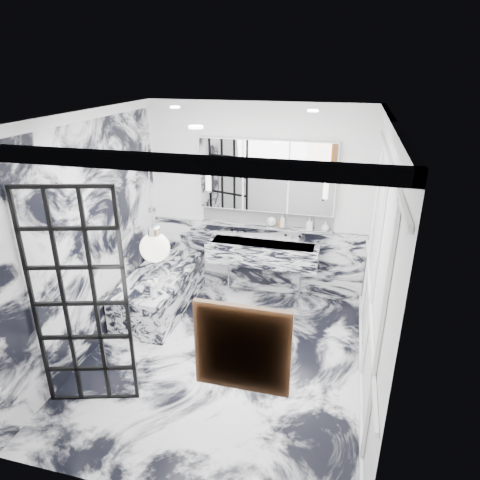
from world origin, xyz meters
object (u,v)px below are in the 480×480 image
(crittall_door, at_px, (80,303))
(bathtub, at_px, (161,291))
(trough_sink, at_px, (262,253))
(mirror_cabinet, at_px, (267,176))

(crittall_door, bearing_deg, bathtub, 75.68)
(trough_sink, height_order, mirror_cabinet, mirror_cabinet)
(trough_sink, height_order, bathtub, trough_sink)
(crittall_door, relative_size, trough_sink, 1.43)
(trough_sink, distance_m, mirror_cabinet, 1.10)
(crittall_door, relative_size, mirror_cabinet, 1.21)
(crittall_door, distance_m, trough_sink, 2.82)
(mirror_cabinet, xyz_separation_m, bathtub, (-1.32, -0.83, -1.54))
(trough_sink, relative_size, mirror_cabinet, 0.84)
(trough_sink, relative_size, bathtub, 0.97)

